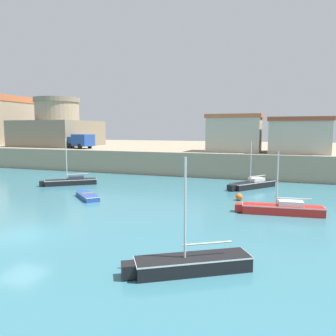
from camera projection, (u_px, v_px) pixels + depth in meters
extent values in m
plane|color=teal|center=(22.00, 235.00, 19.19)|extent=(200.00, 200.00, 0.00)
cube|color=gray|center=(203.00, 153.00, 61.58)|extent=(120.00, 40.00, 3.12)
cube|color=black|center=(71.00, 182.00, 36.27)|extent=(5.10, 4.30, 0.62)
cube|color=black|center=(42.00, 183.00, 35.36)|extent=(0.87, 0.89, 0.52)
cube|color=white|center=(71.00, 180.00, 36.23)|extent=(5.15, 4.34, 0.07)
cylinder|color=silver|center=(66.00, 159.00, 35.83)|extent=(0.10, 0.10, 4.56)
cylinder|color=silver|center=(77.00, 174.00, 36.37)|extent=(2.00, 1.55, 0.08)
cube|color=#333842|center=(76.00, 177.00, 36.37)|extent=(1.83, 1.69, 0.36)
cube|color=black|center=(193.00, 264.00, 14.25)|extent=(4.96, 3.74, 0.67)
cube|color=black|center=(129.00, 270.00, 13.66)|extent=(0.87, 0.91, 0.57)
cube|color=white|center=(193.00, 258.00, 14.21)|extent=(5.01, 3.78, 0.07)
cylinder|color=silver|center=(185.00, 208.00, 13.87)|extent=(0.10, 0.10, 4.36)
cylinder|color=silver|center=(207.00, 243.00, 14.27)|extent=(1.97, 1.26, 0.08)
cube|color=#284C9E|center=(88.00, 196.00, 29.13)|extent=(3.52, 3.32, 0.45)
cube|color=#284C9E|center=(82.00, 192.00, 30.95)|extent=(0.82, 0.83, 0.38)
cube|color=white|center=(88.00, 194.00, 29.11)|extent=(3.56, 3.35, 0.07)
cube|color=#997F5B|center=(87.00, 193.00, 29.10)|extent=(0.81, 0.88, 0.08)
cube|color=red|center=(282.00, 210.00, 23.85)|extent=(5.77, 1.88, 0.65)
cube|color=red|center=(239.00, 207.00, 24.55)|extent=(0.64, 0.75, 0.55)
cube|color=white|center=(282.00, 206.00, 23.82)|extent=(5.82, 1.90, 0.07)
cylinder|color=silver|center=(277.00, 178.00, 23.67)|extent=(0.10, 0.10, 3.94)
cylinder|color=silver|center=(293.00, 198.00, 23.59)|extent=(2.54, 0.36, 0.08)
cube|color=silver|center=(291.00, 203.00, 23.66)|extent=(1.79, 1.06, 0.36)
cube|color=black|center=(253.00, 185.00, 34.32)|extent=(4.40, 5.11, 0.67)
cube|color=black|center=(232.00, 188.00, 32.71)|extent=(0.99, 0.97, 0.57)
cube|color=white|center=(253.00, 182.00, 34.29)|extent=(4.45, 5.16, 0.07)
cylinder|color=silver|center=(251.00, 162.00, 33.81)|extent=(0.10, 0.10, 4.25)
cylinder|color=silver|center=(258.00, 176.00, 34.58)|extent=(1.55, 1.97, 0.08)
cube|color=silver|center=(257.00, 180.00, 34.55)|extent=(1.76, 1.88, 0.36)
sphere|color=orange|center=(239.00, 197.00, 28.42)|extent=(0.61, 0.61, 0.61)
cube|color=gray|center=(3.00, 124.00, 66.71)|extent=(10.06, 16.00, 8.22)
cube|color=#C1663D|center=(1.00, 100.00, 66.14)|extent=(10.26, 16.32, 1.20)
cube|color=gray|center=(58.00, 133.00, 58.67)|extent=(12.24, 12.24, 4.45)
cylinder|color=gray|center=(58.00, 124.00, 58.48)|extent=(7.56, 7.56, 7.68)
cylinder|color=gray|center=(57.00, 100.00, 57.97)|extent=(7.93, 7.93, 0.80)
cube|color=#BCB29E|center=(234.00, 135.00, 43.73)|extent=(6.79, 4.81, 4.46)
cube|color=#C1663D|center=(235.00, 116.00, 43.43)|extent=(7.13, 5.05, 0.50)
cube|color=#BCB29E|center=(298.00, 137.00, 41.73)|extent=(7.08, 6.88, 4.01)
cube|color=#9E472D|center=(299.00, 119.00, 41.46)|extent=(7.43, 7.22, 0.50)
cube|color=#234793|center=(83.00, 140.00, 50.76)|extent=(3.67, 2.93, 1.80)
cube|color=#234793|center=(75.00, 141.00, 51.98)|extent=(1.82, 2.29, 1.40)
cube|color=#334756|center=(73.00, 140.00, 52.22)|extent=(0.63, 1.76, 0.70)
cylinder|color=black|center=(70.00, 146.00, 51.25)|extent=(0.85, 0.50, 0.80)
cylinder|color=black|center=(80.00, 145.00, 52.77)|extent=(0.85, 0.50, 0.80)
cylinder|color=black|center=(80.00, 146.00, 49.87)|extent=(0.85, 0.50, 0.80)
cylinder|color=black|center=(90.00, 146.00, 51.39)|extent=(0.85, 0.50, 0.80)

